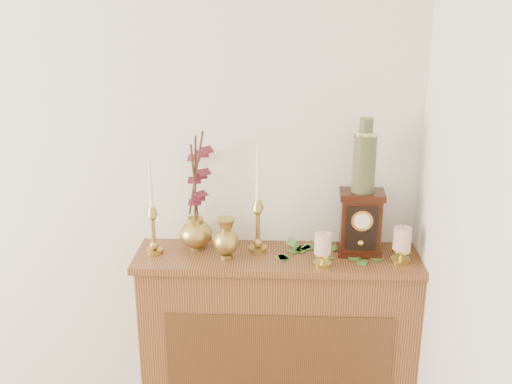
{
  "coord_description": "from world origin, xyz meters",
  "views": [
    {
      "loc": [
        1.4,
        -0.25,
        2.0
      ],
      "look_at": [
        1.3,
        2.05,
        1.23
      ],
      "focal_mm": 42.0,
      "sensor_mm": 36.0,
      "label": 1
    }
  ],
  "objects_px": {
    "bud_vase": "(226,239)",
    "ginger_jar": "(199,194)",
    "ceramic_vase": "(364,159)",
    "mantel_clock": "(361,223)",
    "candlestick_center": "(258,217)",
    "candlestick_left": "(153,222)"
  },
  "relations": [
    {
      "from": "bud_vase",
      "to": "ginger_jar",
      "type": "relative_size",
      "value": 0.33
    },
    {
      "from": "ginger_jar",
      "to": "ceramic_vase",
      "type": "distance_m",
      "value": 0.72
    },
    {
      "from": "mantel_clock",
      "to": "ginger_jar",
      "type": "bearing_deg",
      "value": 178.24
    },
    {
      "from": "mantel_clock",
      "to": "ceramic_vase",
      "type": "bearing_deg",
      "value": 90.0
    },
    {
      "from": "bud_vase",
      "to": "mantel_clock",
      "type": "xyz_separation_m",
      "value": [
        0.57,
        0.08,
        0.05
      ]
    },
    {
      "from": "candlestick_center",
      "to": "mantel_clock",
      "type": "relative_size",
      "value": 1.71
    },
    {
      "from": "candlestick_left",
      "to": "ceramic_vase",
      "type": "bearing_deg",
      "value": 2.58
    },
    {
      "from": "candlestick_left",
      "to": "bud_vase",
      "type": "height_order",
      "value": "candlestick_left"
    },
    {
      "from": "bud_vase",
      "to": "ceramic_vase",
      "type": "distance_m",
      "value": 0.66
    },
    {
      "from": "candlestick_left",
      "to": "mantel_clock",
      "type": "distance_m",
      "value": 0.88
    },
    {
      "from": "candlestick_left",
      "to": "mantel_clock",
      "type": "relative_size",
      "value": 1.55
    },
    {
      "from": "mantel_clock",
      "to": "ceramic_vase",
      "type": "xyz_separation_m",
      "value": [
        0.0,
        0.0,
        0.28
      ]
    },
    {
      "from": "candlestick_center",
      "to": "candlestick_left",
      "type": "bearing_deg",
      "value": -174.78
    },
    {
      "from": "bud_vase",
      "to": "mantel_clock",
      "type": "height_order",
      "value": "mantel_clock"
    },
    {
      "from": "ginger_jar",
      "to": "bud_vase",
      "type": "bearing_deg",
      "value": -46.18
    },
    {
      "from": "candlestick_left",
      "to": "mantel_clock",
      "type": "xyz_separation_m",
      "value": [
        0.88,
        0.04,
        -0.01
      ]
    },
    {
      "from": "candlestick_left",
      "to": "bud_vase",
      "type": "relative_size",
      "value": 2.43
    },
    {
      "from": "candlestick_center",
      "to": "ceramic_vase",
      "type": "height_order",
      "value": "ceramic_vase"
    },
    {
      "from": "candlestick_left",
      "to": "ginger_jar",
      "type": "height_order",
      "value": "ginger_jar"
    },
    {
      "from": "candlestick_center",
      "to": "ginger_jar",
      "type": "distance_m",
      "value": 0.28
    },
    {
      "from": "candlestick_left",
      "to": "candlestick_center",
      "type": "xyz_separation_m",
      "value": [
        0.45,
        0.04,
        0.01
      ]
    },
    {
      "from": "bud_vase",
      "to": "mantel_clock",
      "type": "relative_size",
      "value": 0.64
    }
  ]
}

